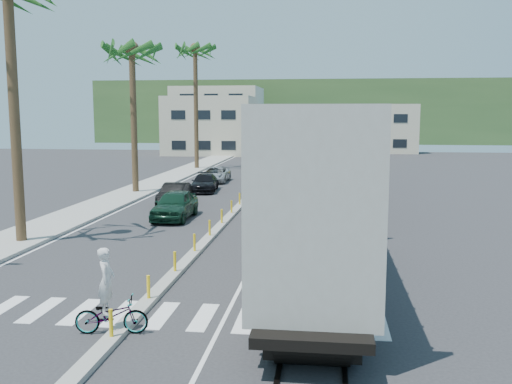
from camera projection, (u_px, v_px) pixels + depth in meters
ground at (159, 293)px, 18.14m from camera, size 140.00×140.00×0.00m
sidewalk at (146, 187)px, 43.75m from camera, size 3.00×90.00×0.15m
rails at (323, 185)px, 45.04m from camera, size 1.56×100.00×0.06m
median at (247, 198)px, 37.75m from camera, size 0.45×60.00×0.85m
crosswalk at (138, 314)px, 16.17m from camera, size 14.00×2.20×0.01m
lane_markings at (228, 189)px, 42.98m from camera, size 9.42×90.00×0.01m
freight_train at (323, 154)px, 38.66m from camera, size 3.00×60.94×5.85m
palm_trees at (138, 40)px, 39.97m from camera, size 3.50×37.20×13.75m
buildings at (252, 122)px, 88.77m from camera, size 38.00×27.00×10.00m
hillside at (302, 112)px, 115.62m from camera, size 80.00×20.00×12.00m
car_lead at (175, 205)px, 30.74m from camera, size 1.84×4.57×1.56m
car_second at (175, 194)px, 35.60m from camera, size 1.55×4.12×1.34m
car_third at (205, 183)px, 41.61m from camera, size 2.54×4.70×1.27m
car_rear at (215, 174)px, 47.39m from camera, size 2.30×4.65×1.27m
cyclist at (110, 307)px, 14.67m from camera, size 1.20×2.07×2.27m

